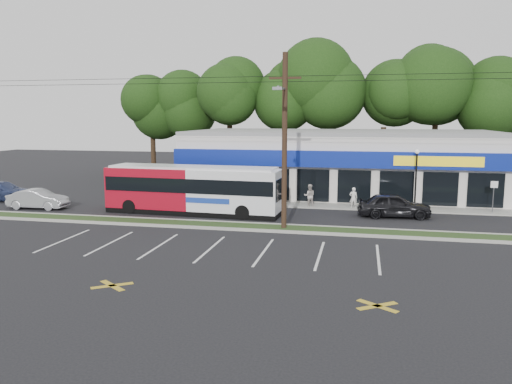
{
  "coord_description": "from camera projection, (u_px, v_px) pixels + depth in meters",
  "views": [
    {
      "loc": [
        7.33,
        -26.97,
        6.5
      ],
      "look_at": [
        0.49,
        5.0,
        1.53
      ],
      "focal_mm": 35.0,
      "sensor_mm": 36.0,
      "label": 1
    }
  ],
  "objects": [
    {
      "name": "car_blue",
      "position": [
        2.0,
        191.0,
        38.75
      ],
      "size": [
        5.19,
        2.3,
        1.48
      ],
      "primitive_type": "imported",
      "rotation": [
        0.0,
        0.0,
        1.62
      ],
      "color": "navy",
      "rests_on": "ground"
    },
    {
      "name": "pedestrian_b",
      "position": [
        309.0,
        196.0,
        35.9
      ],
      "size": [
        0.91,
        0.77,
        1.67
      ],
      "primitive_type": "imported",
      "rotation": [
        0.0,
        0.0,
        3.33
      ],
      "color": "#BDB2AA",
      "rests_on": "ground"
    },
    {
      "name": "ground",
      "position": [
        229.0,
        231.0,
        28.57
      ],
      "size": [
        120.0,
        120.0,
        0.0
      ],
      "primitive_type": "plane",
      "color": "black",
      "rests_on": "ground"
    },
    {
      "name": "car_silver",
      "position": [
        38.0,
        199.0,
        35.34
      ],
      "size": [
        4.26,
        1.64,
        1.38
      ],
      "primitive_type": "imported",
      "rotation": [
        0.0,
        0.0,
        1.61
      ],
      "color": "#98999F",
      "rests_on": "ground"
    },
    {
      "name": "strip_mall",
      "position": [
        340.0,
        162.0,
        42.42
      ],
      "size": [
        25.0,
        12.55,
        5.3
      ],
      "color": "silver",
      "rests_on": "ground"
    },
    {
      "name": "metrobus",
      "position": [
        193.0,
        189.0,
        33.43
      ],
      "size": [
        12.04,
        3.13,
        3.21
      ],
      "rotation": [
        0.0,
        0.0,
        -0.05
      ],
      "color": "#A00C1D",
      "rests_on": "ground"
    },
    {
      "name": "utility_pole",
      "position": [
        281.0,
        136.0,
        28.06
      ],
      "size": [
        50.0,
        2.77,
        10.0
      ],
      "color": "black",
      "rests_on": "ground"
    },
    {
      "name": "pedestrian_a",
      "position": [
        353.0,
        198.0,
        35.26
      ],
      "size": [
        0.57,
        0.38,
        1.54
      ],
      "primitive_type": "imported",
      "rotation": [
        0.0,
        0.0,
        3.12
      ],
      "color": "white",
      "rests_on": "ground"
    },
    {
      "name": "grass_strip",
      "position": [
        234.0,
        226.0,
        29.53
      ],
      "size": [
        40.0,
        1.6,
        0.12
      ],
      "primitive_type": "cube",
      "color": "#203415",
      "rests_on": "ground"
    },
    {
      "name": "curb_south",
      "position": [
        230.0,
        229.0,
        28.7
      ],
      "size": [
        40.0,
        0.25,
        0.14
      ],
      "primitive_type": "cube",
      "color": "#9E9E93",
      "rests_on": "ground"
    },
    {
      "name": "curb_north",
      "position": [
        237.0,
        223.0,
        30.35
      ],
      "size": [
        40.0,
        0.25,
        0.14
      ],
      "primitive_type": "cube",
      "color": "#9E9E93",
      "rests_on": "ground"
    },
    {
      "name": "car_dark",
      "position": [
        394.0,
        205.0,
        32.33
      ],
      "size": [
        4.79,
        2.25,
        1.58
      ],
      "primitive_type": "imported",
      "rotation": [
        0.0,
        0.0,
        1.65
      ],
      "color": "black",
      "rests_on": "ground"
    },
    {
      "name": "sign_post",
      "position": [
        494.0,
        191.0,
        33.31
      ],
      "size": [
        0.45,
        0.1,
        2.23
      ],
      "color": "#59595E",
      "rests_on": "ground"
    },
    {
      "name": "lamp_post",
      "position": [
        416.0,
        172.0,
        34.4
      ],
      "size": [
        0.3,
        0.3,
        4.25
      ],
      "color": "black",
      "rests_on": "ground"
    },
    {
      "name": "tree_line",
      "position": [
        331.0,
        98.0,
        51.61
      ],
      "size": [
        46.76,
        6.76,
        11.83
      ],
      "color": "black",
      "rests_on": "ground"
    },
    {
      "name": "sidewalk",
      "position": [
        328.0,
        206.0,
        36.23
      ],
      "size": [
        32.0,
        2.2,
        0.1
      ],
      "primitive_type": "cube",
      "color": "#9E9E93",
      "rests_on": "ground"
    }
  ]
}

